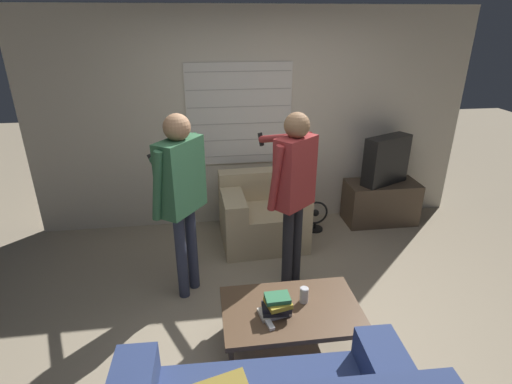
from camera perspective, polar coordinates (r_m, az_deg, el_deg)
ground_plane at (r=3.60m, az=4.26°, el=-18.47°), size 16.00×16.00×0.00m
wall_back at (r=4.81m, az=-0.35°, el=10.00°), size 5.20×0.08×2.55m
armchair_beige at (r=4.60m, az=0.90°, el=-3.27°), size 0.97×0.82×0.79m
coffee_table at (r=3.14m, az=5.07°, el=-16.72°), size 1.04×0.66×0.42m
tv_stand at (r=5.30m, az=17.36°, el=-1.39°), size 0.88×0.44×0.53m
tv at (r=5.10m, az=18.09°, el=4.35°), size 0.64×0.44×0.59m
person_left_standing at (r=3.47m, az=-10.74°, el=0.98°), size 0.55×0.80×1.71m
person_right_standing at (r=3.54m, az=5.37°, el=1.45°), size 0.48×0.82×1.70m
book_stack at (r=3.01m, az=2.94°, el=-15.89°), size 0.26×0.20×0.16m
soda_can at (r=3.15m, az=6.87°, el=-14.38°), size 0.07×0.07×0.13m
spare_remote at (r=2.97m, az=1.87°, el=-18.23°), size 0.07×0.14×0.02m
floor_fan at (r=4.94m, az=8.48°, el=-3.49°), size 0.30×0.20×0.38m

